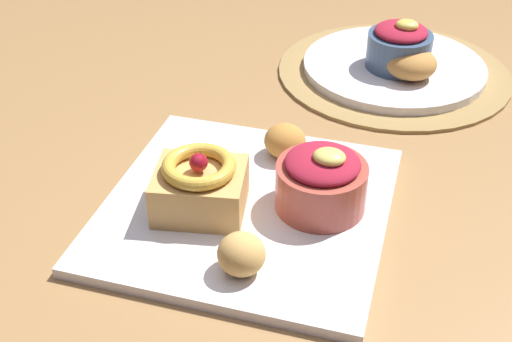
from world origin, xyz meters
TOP-DOWN VIEW (x-y plane):
  - dining_table at (0.00, 0.00)m, footprint 1.48×1.12m
  - woven_placemat at (0.11, 0.19)m, footprint 0.33×0.33m
  - front_plate at (0.00, -0.17)m, footprint 0.29×0.29m
  - cake_slice at (-0.04, -0.19)m, footprint 0.10×0.09m
  - berry_ramekin at (0.07, -0.15)m, footprint 0.09×0.09m
  - fritter_front at (0.02, -0.07)m, footprint 0.05×0.05m
  - fritter_middle at (0.02, -0.27)m, footprint 0.04×0.04m
  - back_plate at (0.11, 0.19)m, footprint 0.26×0.26m
  - back_ramekin at (0.11, 0.18)m, footprint 0.09×0.09m
  - back_pastry at (0.13, 0.15)m, footprint 0.07×0.07m

SIDE VIEW (x-z plane):
  - dining_table at x=0.00m, z-range 0.29..1.02m
  - woven_placemat at x=0.11m, z-range 0.73..0.73m
  - front_plate at x=0.00m, z-range 0.73..0.74m
  - back_plate at x=0.11m, z-range 0.73..0.75m
  - fritter_front at x=0.02m, z-range 0.74..0.78m
  - fritter_middle at x=0.02m, z-range 0.74..0.78m
  - back_pastry at x=0.13m, z-range 0.75..0.79m
  - cake_slice at x=-0.04m, z-range 0.74..0.80m
  - berry_ramekin at x=0.07m, z-range 0.74..0.81m
  - back_ramekin at x=0.11m, z-range 0.74..0.81m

